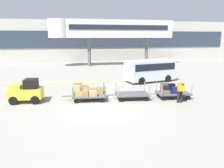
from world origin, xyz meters
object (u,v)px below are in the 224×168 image
baggage_tug (26,91)px  baggage_cart_lead (87,92)px  baggage_handler (181,90)px  safety_cone_near (150,72)px  shuttle_van (150,69)px  baggage_cart_tail (172,91)px  baggage_cart_middle (132,94)px

baggage_tug → baggage_cart_lead: baggage_tug is taller
baggage_handler → safety_cone_near: bearing=78.0°
baggage_tug → baggage_handler: baggage_tug is taller
shuttle_van → baggage_cart_lead: bearing=-141.8°
baggage_handler → safety_cone_near: size_ratio=2.84×
baggage_handler → baggage_cart_lead: bearing=162.6°
baggage_cart_tail → shuttle_van: bearing=83.6°
baggage_cart_tail → baggage_handler: (-0.01, -1.25, 0.34)m
baggage_tug → safety_cone_near: 15.31m
baggage_cart_tail → baggage_cart_middle: bearing=174.7°
shuttle_van → baggage_handler: bearing=-95.4°
baggage_tug → safety_cone_near: size_ratio=4.00×
baggage_tug → baggage_cart_lead: size_ratio=0.72×
baggage_cart_middle → shuttle_van: bearing=57.7°
baggage_cart_lead → baggage_cart_tail: 6.03m
baggage_cart_tail → baggage_handler: size_ratio=1.96×
baggage_handler → shuttle_van: size_ratio=0.31×
shuttle_van → baggage_cart_middle: bearing=-122.3°
baggage_cart_middle → baggage_cart_tail: same height
baggage_tug → baggage_cart_lead: (4.01, -0.36, -0.17)m
baggage_cart_middle → shuttle_van: 6.68m
baggage_cart_lead → baggage_cart_middle: (3.11, -0.36, -0.23)m
baggage_cart_lead → baggage_cart_tail: bearing=-6.0°
baggage_tug → safety_cone_near: (12.38, 8.99, -0.48)m
baggage_handler → safety_cone_near: (2.39, 11.24, -0.59)m
shuttle_van → safety_cone_near: bearing=67.4°
baggage_tug → baggage_cart_lead: bearing=-5.2°
baggage_cart_middle → baggage_handler: size_ratio=1.96×
baggage_cart_middle → baggage_handler: baggage_handler is taller
baggage_cart_lead → baggage_tug: bearing=174.8°
baggage_cart_tail → shuttle_van: 5.94m
baggage_tug → baggage_cart_middle: 7.17m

